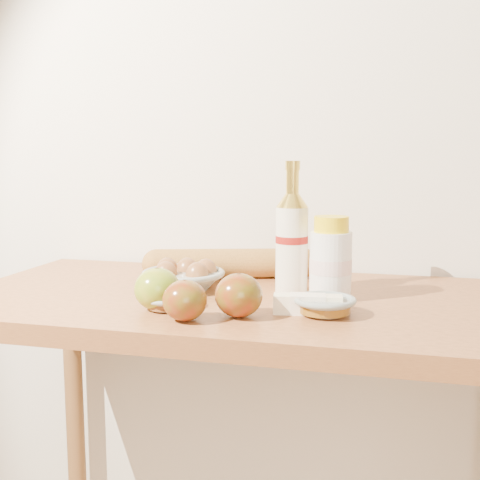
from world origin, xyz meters
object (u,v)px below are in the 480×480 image
(table, at_px, (244,352))
(bourbon_bottle, at_px, (292,240))
(cream_bottle, at_px, (331,261))
(baguette, at_px, (230,263))
(egg_bowl, at_px, (184,277))

(table, bearing_deg, bourbon_bottle, 25.33)
(cream_bottle, height_order, baguette, cream_bottle)
(table, height_order, baguette, baguette)
(egg_bowl, bearing_deg, cream_bottle, -2.48)
(table, relative_size, baguette, 2.87)
(cream_bottle, xyz_separation_m, egg_bowl, (-0.32, 0.01, -0.05))
(egg_bowl, distance_m, baguette, 0.15)
(table, height_order, egg_bowl, egg_bowl)
(bourbon_bottle, xyz_separation_m, egg_bowl, (-0.23, -0.02, -0.09))
(table, relative_size, egg_bowl, 6.07)
(cream_bottle, bearing_deg, egg_bowl, 164.02)
(baguette, bearing_deg, table, -82.56)
(bourbon_bottle, relative_size, baguette, 0.66)
(bourbon_bottle, bearing_deg, egg_bowl, 161.48)
(egg_bowl, bearing_deg, table, -10.92)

